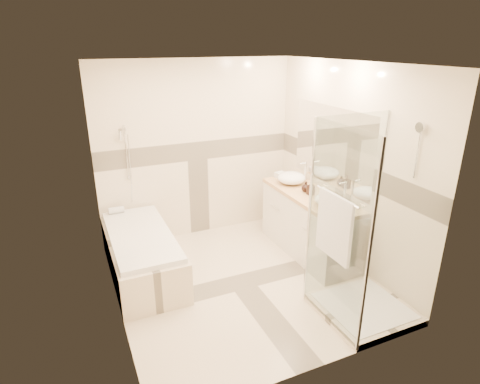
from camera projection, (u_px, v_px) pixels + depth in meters
name	position (u px, v px, depth m)	size (l,w,h in m)	color
room	(245.00, 182.00, 4.38)	(2.82, 3.02, 2.52)	beige
bathtub	(142.00, 252.00, 4.85)	(0.75, 1.70, 0.56)	beige
vanity	(309.00, 223.00, 5.33)	(0.58, 1.62, 0.85)	silver
shower_enclosure	(354.00, 270.00, 4.11)	(0.96, 0.93, 2.04)	beige
vessel_sink_near	(291.00, 178.00, 5.53)	(0.39, 0.39, 0.16)	white
vessel_sink_far	(329.00, 200.00, 4.79)	(0.35, 0.35, 0.14)	white
faucet_near	(305.00, 170.00, 5.59)	(0.12, 0.03, 0.28)	silver
faucet_far	(344.00, 190.00, 4.84)	(0.11, 0.03, 0.28)	silver
amenity_bottle_a	(311.00, 188.00, 5.12)	(0.08, 0.08, 0.18)	black
amenity_bottle_b	(306.00, 187.00, 5.23)	(0.11, 0.11, 0.14)	black
folded_towels	(283.00, 176.00, 5.74)	(0.14, 0.24, 0.08)	silver
rolled_towel	(116.00, 210.00, 5.30)	(0.09, 0.09, 0.20)	silver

